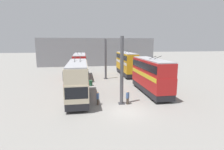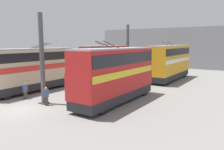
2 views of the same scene
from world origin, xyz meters
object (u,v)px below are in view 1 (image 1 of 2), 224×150
bus_left_far (126,62)px  oil_drum (91,83)px  bus_right_near (78,78)px  bus_right_far (80,64)px  bus_left_near (151,74)px  person_aisle_foreground (128,97)px  person_by_right_row (98,98)px

bus_left_far → oil_drum: (-8.82, 8.33, -2.41)m
bus_left_far → bus_right_near: bearing=147.0°
bus_right_far → bus_left_near: bearing=-141.7°
bus_left_near → person_aisle_foreground: size_ratio=6.33×
person_by_right_row → bus_right_far: bearing=114.3°
person_aisle_foreground → bus_left_far: bearing=115.5°
bus_left_far → oil_drum: 12.37m
oil_drum → bus_right_far: bearing=14.3°
person_by_right_row → person_aisle_foreground: bearing=10.8°
bus_left_near → person_aisle_foreground: bus_left_near is taller
bus_left_near → bus_right_far: 16.43m
bus_left_far → bus_right_near: bus_left_far is taller
bus_right_near → oil_drum: (6.87, -1.85, -2.26)m
bus_right_near → bus_right_far: size_ratio=0.97×
person_aisle_foreground → oil_drum: size_ratio=1.76×
person_by_right_row → person_aisle_foreground: 3.49m
bus_right_far → person_aisle_foreground: bus_right_far is taller
bus_right_near → bus_right_far: (14.12, -0.00, 0.08)m
bus_left_far → oil_drum: bearing=136.6°
bus_right_far → person_by_right_row: bearing=-172.2°
bus_left_far → bus_right_far: bearing=98.7°
bus_left_far → bus_right_far: bus_left_far is taller
bus_right_far → person_aisle_foreground: size_ratio=6.65×
bus_left_near → bus_right_near: bearing=96.9°
bus_left_near → oil_drum: bus_left_near is taller
bus_right_near → person_aisle_foreground: (-2.96, -5.76, -1.87)m
person_aisle_foreground → oil_drum: bearing=150.5°
bus_left_near → oil_drum: 10.33m
person_by_right_row → oil_drum: (9.48, 0.43, -0.37)m
person_by_right_row → oil_drum: 9.50m
bus_left_near → bus_right_near: (-1.24, 10.18, -0.08)m
bus_left_far → person_aisle_foreground: (-18.65, 4.42, -2.02)m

